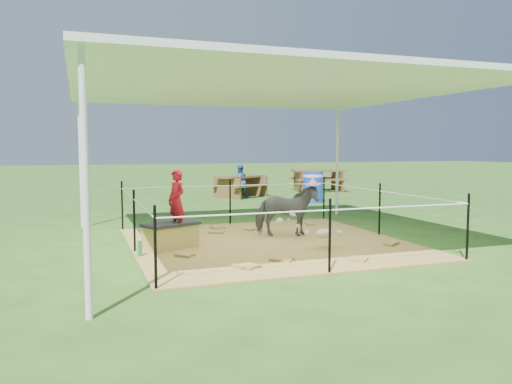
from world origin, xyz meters
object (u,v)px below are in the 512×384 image
object	(u,v)px
straw_bale	(171,237)
woman	(176,195)
foal	(324,232)
trash_barrel	(313,187)
picnic_table_near	(241,187)
picnic_table_far	(318,180)
pony	(286,211)
distant_person	(240,181)
green_bottle	(140,248)

from	to	relation	value
straw_bale	woman	xyz separation A→B (m)	(0.10, 0.00, 0.69)
foal	trash_barrel	xyz separation A→B (m)	(3.02, 6.55, 0.17)
picnic_table_near	picnic_table_far	xyz separation A→B (m)	(3.54, 1.24, 0.05)
pony	trash_barrel	distance (m)	6.22
straw_bale	trash_barrel	bearing A→B (deg)	46.80
foal	picnic_table_near	bearing A→B (deg)	57.55
trash_barrel	woman	bearing A→B (deg)	-132.66
straw_bale	pony	world-z (taller)	pony
picnic_table_near	distant_person	distance (m)	0.37
straw_bale	foal	bearing A→B (deg)	-19.51
straw_bale	woman	bearing A→B (deg)	0.00
green_bottle	straw_bale	bearing A→B (deg)	39.29
distant_person	trash_barrel	bearing A→B (deg)	115.61
green_bottle	foal	bearing A→B (deg)	-7.50
picnic_table_near	picnic_table_far	size ratio (longest dim) A/B	0.87
green_bottle	picnic_table_near	bearing A→B (deg)	62.89
woman	picnic_table_far	xyz separation A→B (m)	(7.23, 9.27, -0.49)
foal	trash_barrel	distance (m)	7.22
woman	picnic_table_near	bearing A→B (deg)	130.69
straw_bale	distant_person	distance (m)	8.57
woman	distant_person	distance (m)	8.53
straw_bale	picnic_table_near	world-z (taller)	picnic_table_near
straw_bale	picnic_table_far	distance (m)	11.82
woman	picnic_table_far	world-z (taller)	woman
pony	distant_person	xyz separation A→B (m)	(1.46, 7.37, 0.05)
green_bottle	woman	bearing A→B (deg)	34.70
pony	picnic_table_near	distance (m)	7.82
picnic_table_near	distant_person	bearing A→B (deg)	-144.55
straw_bale	pony	distance (m)	2.25
straw_bale	distant_person	xyz separation A→B (m)	(3.66, 7.74, 0.34)
trash_barrel	distant_person	bearing A→B (deg)	130.21
pony	distant_person	size ratio (longest dim) A/B	1.01
picnic_table_far	trash_barrel	bearing A→B (deg)	-108.36
straw_bale	foal	xyz separation A→B (m)	(2.35, -0.83, 0.08)
foal	distant_person	xyz separation A→B (m)	(1.32, 8.57, 0.26)
pony	trash_barrel	world-z (taller)	pony
trash_barrel	foal	bearing A→B (deg)	-114.78
picnic_table_near	green_bottle	bearing A→B (deg)	-147.57
straw_bale	picnic_table_near	xyz separation A→B (m)	(3.79, 8.03, 0.14)
foal	picnic_table_near	xyz separation A→B (m)	(1.45, 8.86, 0.06)
straw_bale	pony	size ratio (longest dim) A/B	0.74
picnic_table_far	pony	bearing A→B (deg)	-109.42
foal	picnic_table_far	xyz separation A→B (m)	(4.99, 10.10, 0.11)
woman	pony	distance (m)	2.17
woman	trash_barrel	distance (m)	7.79
foal	picnic_table_near	size ratio (longest dim) A/B	0.56
picnic_table_near	trash_barrel	bearing A→B (deg)	-86.13
pony	woman	bearing A→B (deg)	115.47
distant_person	picnic_table_near	bearing A→B (deg)	-128.69
trash_barrel	distant_person	distance (m)	2.65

